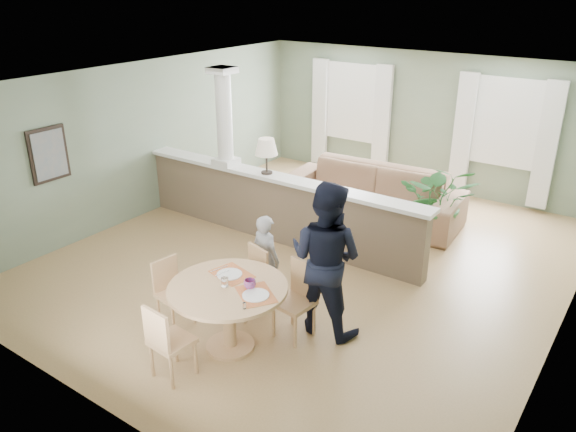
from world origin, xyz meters
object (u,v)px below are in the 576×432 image
Objects in this scene: chair_far_man at (298,296)px; man_person at (326,259)px; chair_far_boy at (252,278)px; dining_table at (229,299)px; child_person at (266,258)px; sofa at (370,194)px; chair_near at (166,340)px; chair_side at (171,289)px; houseplant at (439,201)px.

man_person reaches higher than chair_far_man.
man_person is at bearing 27.94° from chair_far_boy.
man_person reaches higher than dining_table.
child_person is at bearing 110.31° from chair_far_boy.
dining_table is 1.11× the size of child_person.
sofa is at bearing -76.65° from child_person.
chair_near is (0.09, -1.55, 0.01)m from chair_far_boy.
chair_side is at bearing -41.93° from chair_near.
chair_far_boy is 1.08m from man_person.
houseplant reaches higher than dining_table.
dining_table is 1.53× the size of chair_far_boy.
houseplant reaches higher than chair_far_boy.
houseplant is at bearing 90.81° from chair_far_man.
man_person reaches higher than chair_far_boy.
chair_side is (-1.42, -0.68, -0.05)m from chair_far_man.
chair_far_boy is (0.17, -3.58, 0.03)m from sofa.
dining_table is 1.21m from man_person.
chair_far_boy is 1.05× the size of chair_side.
chair_side is (-0.50, -4.33, 0.00)m from sofa.
houseplant is at bearing 87.63° from chair_far_boy.
chair_far_boy is 0.37m from child_person.
man_person is (0.20, 0.28, 0.44)m from chair_far_man.
chair_far_boy reaches higher than chair_side.
chair_near is at bearing -101.58° from houseplant.
man_person is (0.86, 1.76, 0.46)m from chair_near.
child_person is 0.64× the size of man_person.
chair_far_boy is at bearing -178.23° from chair_far_man.
man_person is at bearing -92.83° from houseplant.
man_person is at bearing -50.56° from chair_side.
man_person reaches higher than child_person.
man_person reaches higher than chair_side.
sofa reaches higher than chair_near.
houseplant is 4.56m from chair_side.
chair_near is at bearing -91.19° from sofa.
sofa is at bearing 108.23° from chair_far_boy.
child_person reaches higher than chair_near.
man_person is (1.12, -3.37, 0.49)m from sofa.
houseplant reaches higher than child_person.
dining_table is 0.84m from chair_near.
sofa is 2.61× the size of child_person.
chair_near is 1.91m from child_person.
child_person is at bearing -110.26° from houseplant.
child_person reaches higher than chair_far_boy.
dining_table reaches higher than chair_far_boy.
chair_far_man is 0.49× the size of man_person.
dining_table is (0.45, -4.33, 0.19)m from sofa.
chair_far_man is at bearing -79.92° from sofa.
chair_far_boy is 0.76m from chair_far_man.
dining_table is at bearing -98.63° from chair_near.
chair_side is (-0.67, -0.75, -0.02)m from chair_far_boy.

